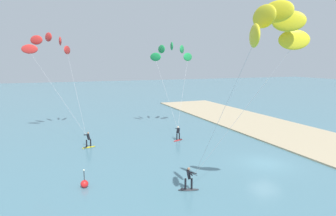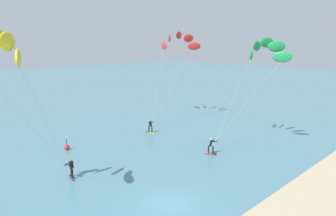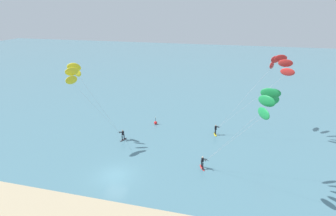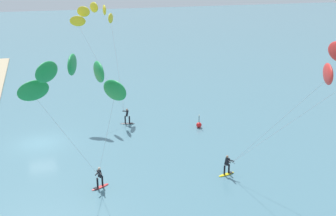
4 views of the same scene
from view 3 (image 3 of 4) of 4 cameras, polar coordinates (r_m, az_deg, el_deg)
The scene contains 5 objects.
ground_plane at distance 34.36m, azimuth -11.13°, elevation -13.79°, with size 240.00×240.00×0.00m, color slate.
kitesurfer_nearshore at distance 39.35m, azimuth -18.82°, elevation 6.69°, with size 7.61×5.64×12.05m.
kitesurfer_mid_water at distance 29.40m, azimuth 19.95°, elevation 0.96°, with size 8.56×5.65×11.58m.
kitesurfer_far_out at distance 43.88m, azimuth 22.12°, elevation 8.20°, with size 10.77×7.23×12.53m.
marker_buoy at distance 46.82m, azimuth -2.64°, elevation -3.11°, with size 0.56×0.56×1.38m.
Camera 3 is at (12.97, -25.27, 19.34)m, focal length 28.86 mm.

